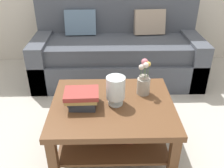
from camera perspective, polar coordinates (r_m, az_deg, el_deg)
name	(u,v)px	position (r m, az deg, el deg)	size (l,w,h in m)	color
ground_plane	(118,119)	(2.65, 1.38, -8.05)	(10.00, 10.00, 0.00)	#B7B2A8
couch	(117,52)	(3.33, 1.21, 7.49)	(2.13, 0.90, 1.06)	#474C56
coffee_table	(113,116)	(2.13, 0.12, -7.35)	(1.01, 0.85, 0.47)	brown
book_stack_main	(82,98)	(2.00, -6.87, -3.17)	(0.28, 0.25, 0.14)	#2D333D
glass_hurricane_vase	(116,89)	(1.98, 0.84, -1.11)	(0.15, 0.15, 0.25)	silver
flower_pitcher	(144,81)	(2.15, 7.32, 0.59)	(0.11, 0.12, 0.32)	#9E998E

